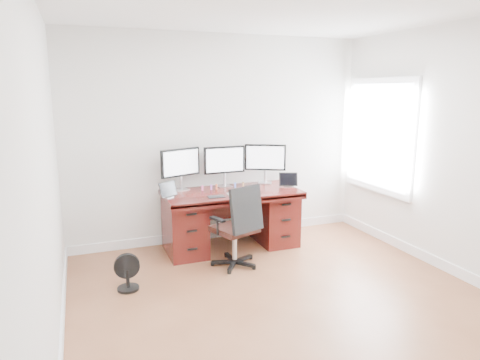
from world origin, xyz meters
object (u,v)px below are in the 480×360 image
object	(u,v)px
desk	(231,217)
office_chair	(237,240)
monitor_center	(224,161)
keyboard	(238,194)
floor_fan	(127,273)

from	to	relation	value
desk	office_chair	bearing A→B (deg)	-103.07
desk	monitor_center	bearing A→B (deg)	89.99
office_chair	monitor_center	world-z (taller)	monitor_center
office_chair	desk	bearing A→B (deg)	56.08
monitor_center	keyboard	bearing A→B (deg)	-88.82
office_chair	floor_fan	size ratio (longest dim) A/B	2.55
floor_fan	monitor_center	xyz separation A→B (m)	(1.39, 1.01, 0.90)
desk	floor_fan	world-z (taller)	desk
office_chair	keyboard	world-z (taller)	office_chair
desk	keyboard	world-z (taller)	keyboard
monitor_center	keyboard	size ratio (longest dim) A/B	2.05
floor_fan	monitor_center	distance (m)	1.94
desk	office_chair	world-z (taller)	office_chair
desk	office_chair	xyz separation A→B (m)	(-0.14, -0.61, -0.08)
floor_fan	keyboard	size ratio (longest dim) A/B	1.41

